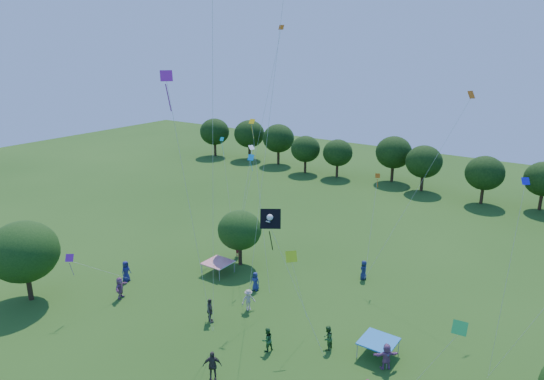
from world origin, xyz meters
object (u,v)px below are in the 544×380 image
at_px(near_tree_north, 240,230).
at_px(tent_red_stripe, 218,263).
at_px(near_tree_west, 24,252).
at_px(pirate_kite, 271,221).
at_px(tent_blue, 379,341).

bearing_deg(near_tree_north, tent_red_stripe, -100.46).
distance_m(near_tree_west, pirate_kite, 22.06).
height_order(tent_red_stripe, pirate_kite, pirate_kite).
height_order(tent_blue, pirate_kite, pirate_kite).
bearing_deg(tent_red_stripe, near_tree_west, -127.68).
height_order(near_tree_west, pirate_kite, pirate_kite).
xyz_separation_m(near_tree_north, tent_red_stripe, (-0.46, -2.52, -2.33)).
distance_m(near_tree_north, pirate_kite, 17.46).
bearing_deg(near_tree_west, near_tree_north, 56.21).
xyz_separation_m(tent_red_stripe, pirate_kite, (11.85, -8.85, 9.12)).
bearing_deg(near_tree_north, pirate_kite, -44.97).
relative_size(tent_blue, pirate_kite, 0.23).
bearing_deg(pirate_kite, tent_blue, 54.03).
bearing_deg(near_tree_north, tent_blue, -19.23).
relative_size(tent_red_stripe, pirate_kite, 0.23).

